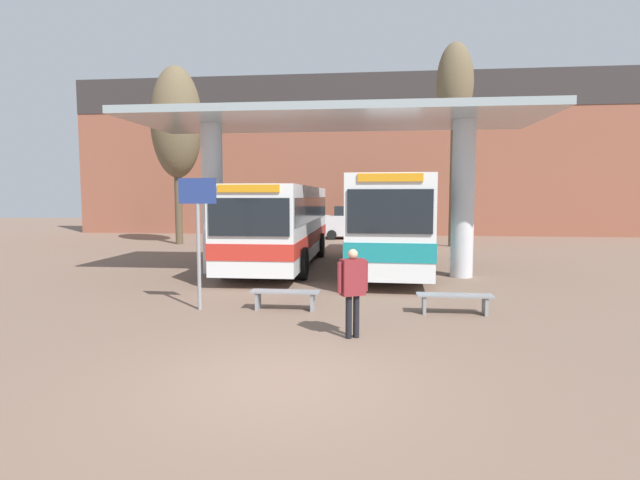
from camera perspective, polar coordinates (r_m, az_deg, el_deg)
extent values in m
plane|color=#755B4C|center=(7.69, -4.63, -15.68)|extent=(100.00, 100.00, 0.00)
cube|color=brown|center=(34.82, 4.04, 9.64)|extent=(40.00, 0.50, 10.97)
cube|color=#332D2D|center=(35.42, 4.09, 16.56)|extent=(40.00, 0.58, 2.40)
cylinder|color=silver|center=(17.92, -12.18, 4.58)|extent=(0.74, 0.74, 5.19)
cylinder|color=silver|center=(17.25, 16.02, 4.48)|extent=(0.74, 0.74, 5.19)
cube|color=#93A3A8|center=(17.26, 1.67, 13.72)|extent=(13.57, 5.13, 0.24)
cube|color=white|center=(19.41, -4.50, 2.08)|extent=(2.68, 10.34, 2.72)
cube|color=black|center=(19.39, -4.51, 3.60)|extent=(2.71, 9.93, 0.87)
cube|color=red|center=(19.46, -4.49, 0.28)|extent=(2.72, 10.39, 0.49)
cube|color=black|center=(14.32, -8.15, 2.60)|extent=(2.35, 0.09, 1.09)
cube|color=orange|center=(14.31, -8.19, 5.86)|extent=(1.79, 0.07, 0.22)
cylinder|color=black|center=(16.71, -10.73, -2.53)|extent=(0.29, 1.06, 1.06)
cylinder|color=black|center=(16.18, -1.99, -2.70)|extent=(0.29, 1.06, 1.06)
cylinder|color=black|center=(22.52, -6.42, -0.52)|extent=(0.29, 1.06, 1.06)
cylinder|color=black|center=(22.13, 0.07, -0.58)|extent=(0.29, 1.06, 1.06)
cube|color=white|center=(19.57, 8.13, 2.49)|extent=(2.95, 12.07, 3.00)
cube|color=black|center=(19.56, 8.15, 4.16)|extent=(2.97, 11.60, 0.96)
cube|color=teal|center=(19.62, 8.11, 0.52)|extent=(2.99, 12.12, 0.54)
cube|color=black|center=(13.54, 7.98, 3.25)|extent=(2.29, 0.15, 1.20)
cube|color=orange|center=(13.54, 8.03, 7.09)|extent=(1.74, 0.12, 0.22)
cylinder|color=black|center=(16.05, 3.53, -2.74)|extent=(0.32, 1.09, 1.08)
cylinder|color=black|center=(16.03, 12.44, -2.86)|extent=(0.32, 1.09, 1.08)
cylinder|color=black|center=(23.00, 5.04, -0.37)|extent=(0.32, 1.09, 1.08)
cylinder|color=black|center=(22.98, 11.25, -0.45)|extent=(0.32, 1.09, 1.08)
cube|color=gray|center=(11.94, 15.13, -6.11)|extent=(1.73, 0.44, 0.04)
cube|color=gray|center=(11.90, 11.79, -7.21)|extent=(0.07, 0.37, 0.42)
cube|color=gray|center=(12.12, 18.35, -7.14)|extent=(0.07, 0.37, 0.42)
cube|color=gray|center=(11.99, -4.01, -5.90)|extent=(1.65, 0.44, 0.04)
cube|color=gray|center=(12.17, -7.10, -6.87)|extent=(0.07, 0.37, 0.42)
cube|color=gray|center=(11.94, -0.86, -7.07)|extent=(0.07, 0.37, 0.42)
cylinder|color=gray|center=(12.19, -13.69, -1.91)|extent=(0.09, 0.09, 2.54)
cube|color=navy|center=(12.10, -13.84, 5.48)|extent=(0.90, 0.06, 0.60)
cylinder|color=black|center=(9.64, 3.30, -8.77)|extent=(0.16, 0.16, 0.83)
cylinder|color=black|center=(9.70, 4.16, -8.68)|extent=(0.16, 0.16, 0.83)
cube|color=maroon|center=(9.52, 3.76, -4.26)|extent=(0.51, 0.42, 0.69)
sphere|color=tan|center=(9.46, 3.77, -1.61)|extent=(0.19, 0.19, 0.19)
cylinder|color=maroon|center=(9.41, 2.25, -4.32)|extent=(0.12, 0.12, 0.59)
cylinder|color=maroon|center=(9.63, 5.23, -4.12)|extent=(0.12, 0.12, 0.59)
cylinder|color=brown|center=(27.62, 14.93, 7.00)|extent=(0.32, 0.32, 7.44)
ellipsoid|color=brown|center=(28.22, 15.17, 16.94)|extent=(1.91, 1.91, 4.20)
cylinder|color=brown|center=(29.06, -15.88, 4.55)|extent=(0.40, 0.40, 5.08)
ellipsoid|color=brown|center=(29.34, -16.08, 12.81)|extent=(2.78, 2.78, 6.11)
cube|color=silver|center=(31.57, 3.85, 1.68)|extent=(4.45, 1.98, 1.26)
cube|color=#1E2328|center=(31.53, 3.86, 3.35)|extent=(2.48, 1.73, 0.58)
cylinder|color=black|center=(32.52, 6.20, 0.81)|extent=(0.62, 0.25, 0.60)
cylinder|color=black|center=(30.79, 6.38, 0.56)|extent=(0.62, 0.25, 0.60)
cylinder|color=black|center=(32.49, 1.44, 0.83)|extent=(0.62, 0.25, 0.60)
cylinder|color=black|center=(30.75, 1.34, 0.59)|extent=(0.62, 0.25, 0.60)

